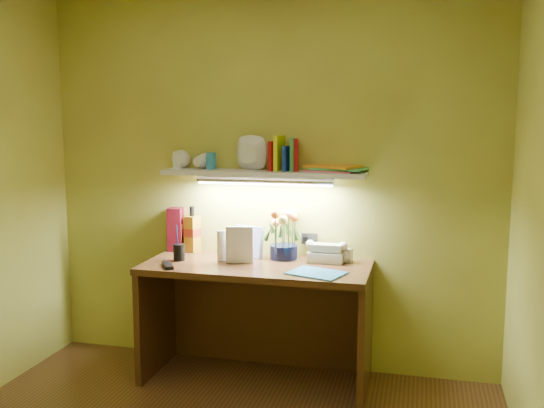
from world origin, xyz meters
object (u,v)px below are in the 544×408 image
(flower_bouquet, at_px, (284,235))
(telephone, at_px, (326,251))
(desk_clock, at_px, (345,255))
(desk, at_px, (256,323))
(whisky_bottle, at_px, (192,229))

(flower_bouquet, distance_m, telephone, 0.29)
(flower_bouquet, xyz_separation_m, telephone, (0.28, -0.01, -0.09))
(telephone, xyz_separation_m, desk_clock, (0.12, 0.01, -0.02))
(desk, distance_m, flower_bouquet, 0.58)
(desk, bearing_deg, desk_clock, 20.04)
(flower_bouquet, distance_m, desk_clock, 0.41)
(desk, xyz_separation_m, telephone, (0.41, 0.18, 0.44))
(flower_bouquet, relative_size, whisky_bottle, 1.01)
(desk, bearing_deg, flower_bouquet, 55.93)
(desk, height_order, desk_clock, desk_clock)
(desk, height_order, flower_bouquet, flower_bouquet)
(desk, height_order, whisky_bottle, whisky_bottle)
(desk, distance_m, whisky_bottle, 0.78)
(flower_bouquet, height_order, desk_clock, flower_bouquet)
(flower_bouquet, bearing_deg, desk, -124.07)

